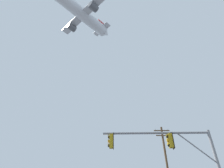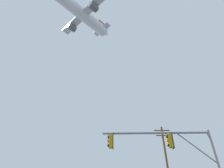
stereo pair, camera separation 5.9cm
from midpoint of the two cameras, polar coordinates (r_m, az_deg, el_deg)
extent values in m
cylinder|color=gray|center=(12.86, 13.64, -14.87)|extent=(7.07, 0.30, 0.15)
cylinder|color=gray|center=(13.33, 25.19, -17.71)|extent=(2.17, 0.13, 1.97)
cube|color=gold|center=(12.46, -0.16, -17.71)|extent=(0.27, 0.33, 0.90)
cylinder|color=gold|center=(12.61, -0.16, -15.48)|extent=(0.05, 0.05, 0.12)
cube|color=black|center=(12.45, 0.51, -17.71)|extent=(0.03, 0.46, 1.04)
sphere|color=black|center=(12.54, -0.85, -16.53)|extent=(0.20, 0.20, 0.20)
cylinder|color=gold|center=(12.56, -1.16, -16.27)|extent=(0.04, 0.21, 0.21)
sphere|color=orange|center=(12.46, -0.86, -17.76)|extent=(0.20, 0.20, 0.20)
cylinder|color=gold|center=(12.48, -1.18, -17.50)|extent=(0.04, 0.21, 0.21)
sphere|color=black|center=(12.39, -0.88, -19.01)|extent=(0.20, 0.20, 0.20)
cylinder|color=gold|center=(12.40, -1.19, -18.74)|extent=(0.04, 0.21, 0.21)
cube|color=gold|center=(12.93, 18.12, -16.74)|extent=(0.27, 0.33, 0.90)
cylinder|color=gold|center=(13.07, 17.72, -14.62)|extent=(0.05, 0.05, 0.12)
cube|color=black|center=(12.97, 18.74, -16.68)|extent=(0.03, 0.46, 1.04)
sphere|color=black|center=(12.96, 17.27, -15.67)|extent=(0.20, 0.20, 0.20)
cylinder|color=gold|center=(12.96, 16.94, -15.44)|extent=(0.04, 0.21, 0.21)
sphere|color=orange|center=(12.89, 17.48, -16.84)|extent=(0.20, 0.20, 0.20)
cylinder|color=gold|center=(12.89, 17.15, -16.62)|extent=(0.04, 0.21, 0.21)
sphere|color=black|center=(12.81, 17.70, -18.03)|extent=(0.20, 0.20, 0.20)
cylinder|color=gold|center=(12.81, 17.36, -17.81)|extent=(0.04, 0.21, 0.21)
cube|color=brown|center=(27.18, 15.60, -14.05)|extent=(2.20, 0.12, 0.12)
cube|color=brown|center=(26.97, 15.83, -15.44)|extent=(1.80, 0.12, 0.12)
cylinder|color=gray|center=(27.00, 13.66, -13.94)|extent=(0.10, 0.10, 0.18)
cylinder|color=gray|center=(27.46, 17.42, -13.68)|extent=(0.10, 0.10, 0.18)
cylinder|color=white|center=(60.41, -9.79, 21.23)|extent=(16.20, 16.95, 3.54)
cone|color=white|center=(64.53, -1.85, 15.72)|extent=(3.71, 3.67, 3.01)
cube|color=silver|center=(60.15, -9.40, 20.65)|extent=(15.38, 14.63, 0.40)
cylinder|color=#595B60|center=(56.77, -5.92, 23.17)|extent=(3.27, 3.30, 1.99)
cylinder|color=#595B60|center=(62.16, -12.64, 17.13)|extent=(3.27, 3.30, 1.99)
cube|color=#B21E1E|center=(65.06, -3.35, 17.97)|extent=(2.31, 2.44, 4.20)
cube|color=silver|center=(63.87, -3.25, 16.94)|extent=(6.20, 5.99, 0.22)
camera|label=1|loc=(0.03, -89.93, -0.05)|focal=28.78mm
camera|label=2|loc=(0.03, 90.07, 0.05)|focal=28.78mm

